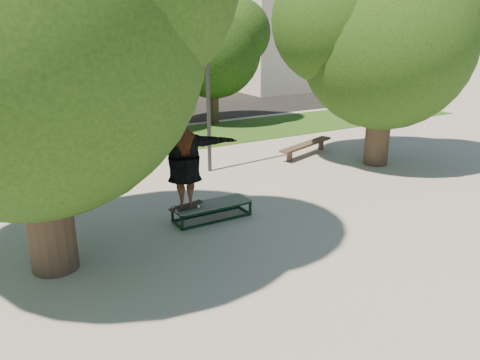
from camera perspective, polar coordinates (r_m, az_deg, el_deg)
ground at (r=10.01m, az=4.09°, el=-7.16°), size 120.00×120.00×0.00m
grass_strip at (r=18.51m, az=-9.96°, el=4.75°), size 30.00×4.00×0.02m
asphalt_strip at (r=24.37m, az=-17.63°, el=7.44°), size 40.00×8.00×0.01m
tree_left at (r=8.56m, az=-25.79°, el=17.42°), size 6.96×5.95×7.12m
tree_right at (r=15.25m, az=17.06°, el=16.88°), size 6.24×5.33×6.51m
bg_tree_mid at (r=19.92m, az=-19.22°, el=16.66°), size 5.76×4.92×6.24m
bg_tree_right at (r=21.28m, az=-3.53°, el=16.24°), size 5.04×4.31×5.43m
lamppost at (r=13.90m, az=-3.97°, el=13.62°), size 0.25×0.15×6.11m
side_building at (r=37.43m, az=8.47°, el=17.83°), size 15.00×10.00×8.00m
grind_box at (r=10.92m, az=-3.43°, el=-3.78°), size 1.80×0.60×0.38m
skater_rig at (r=10.27m, az=-6.80°, el=1.78°), size 2.40×1.32×1.96m
bench at (r=16.31m, az=8.07°, el=4.22°), size 2.69×1.27×0.42m
car_grey at (r=23.23m, az=-22.22°, el=8.11°), size 2.65×5.02×1.35m
car_silver_b at (r=25.06m, az=-10.47°, el=9.89°), size 2.06×4.85×1.40m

